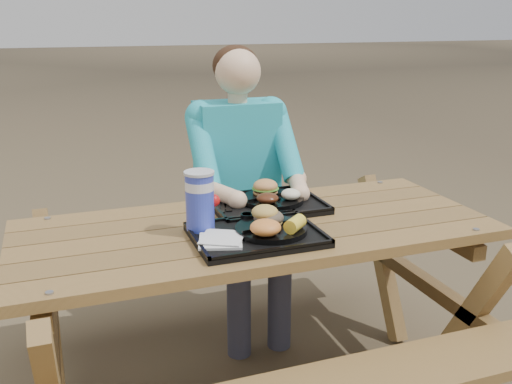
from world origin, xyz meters
name	(u,v)px	position (x,y,z in m)	size (l,w,h in m)	color
picnic_table	(256,312)	(0.00, 0.00, 0.38)	(1.80, 1.49, 0.75)	#999999
tray_near	(256,236)	(-0.05, -0.14, 0.76)	(0.45, 0.35, 0.02)	black
tray_far	(267,205)	(0.11, 0.17, 0.76)	(0.45, 0.35, 0.02)	black
plate_near	(271,229)	(0.01, -0.14, 0.78)	(0.26, 0.26, 0.02)	black
plate_far	(273,199)	(0.14, 0.18, 0.78)	(0.26, 0.26, 0.02)	black
napkin_stack	(220,240)	(-0.19, -0.17, 0.78)	(0.15, 0.15, 0.02)	silver
soda_cup	(200,202)	(-0.22, -0.03, 0.87)	(0.10, 0.10, 0.21)	#1728AC
condiment_bbq	(247,218)	(-0.04, -0.01, 0.79)	(0.05, 0.05, 0.03)	black
condiment_mustard	(258,217)	(0.00, -0.02, 0.79)	(0.05, 0.05, 0.03)	gold
sandwich	(269,210)	(0.01, -0.11, 0.84)	(0.10, 0.10, 0.11)	gold
mac_cheese	(266,227)	(-0.04, -0.21, 0.82)	(0.11, 0.11, 0.05)	orange
corn_cob	(295,224)	(0.07, -0.21, 0.82)	(0.09, 0.09, 0.05)	yellow
cutlery_far	(227,206)	(-0.06, 0.19, 0.77)	(0.02, 0.14, 0.01)	black
burger	(265,183)	(0.13, 0.24, 0.84)	(0.11, 0.11, 0.09)	#D28A4A
baked_beans	(268,198)	(0.09, 0.12, 0.81)	(0.09, 0.09, 0.04)	#4E220F
potato_salad	(291,194)	(0.20, 0.13, 0.81)	(0.08, 0.08, 0.04)	white
diner	(239,203)	(0.12, 0.60, 0.64)	(0.48, 0.84, 1.28)	#1CACCA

